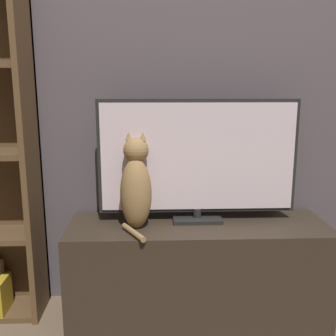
# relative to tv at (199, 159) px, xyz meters

# --- Properties ---
(wall_back) EXTENTS (4.80, 0.05, 2.60)m
(wall_back) POSITION_rel_tv_xyz_m (-0.00, 0.21, 0.43)
(wall_back) COLOR #564C51
(wall_back) RESTS_ON ground_plane
(tv_stand) EXTENTS (1.36, 0.44, 0.54)m
(tv_stand) POSITION_rel_tv_xyz_m (-0.00, -0.06, -0.60)
(tv_stand) COLOR #33281E
(tv_stand) RESTS_ON ground_plane
(tv) EXTENTS (1.04, 0.16, 0.65)m
(tv) POSITION_rel_tv_xyz_m (0.00, 0.00, 0.00)
(tv) COLOR black
(tv) RESTS_ON tv_stand
(cat) EXTENTS (0.17, 0.30, 0.49)m
(cat) POSITION_rel_tv_xyz_m (-0.32, -0.10, -0.11)
(cat) COLOR #997547
(cat) RESTS_ON tv_stand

